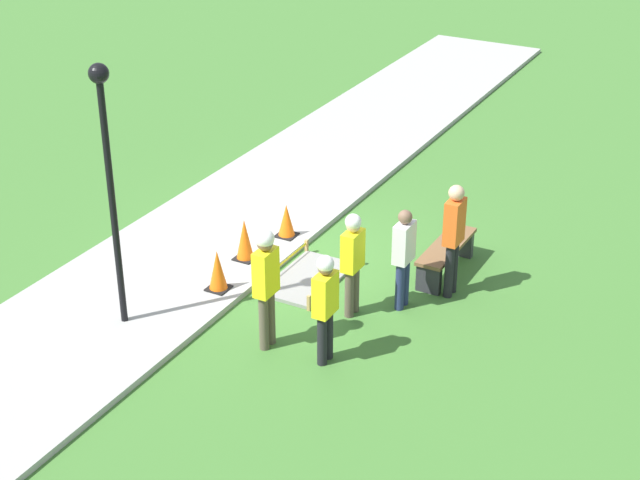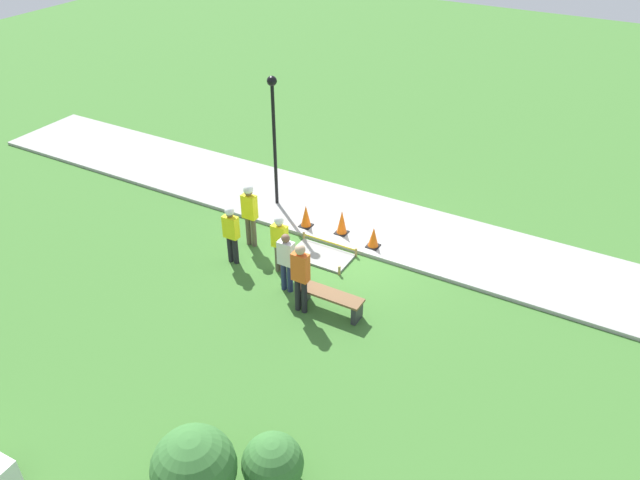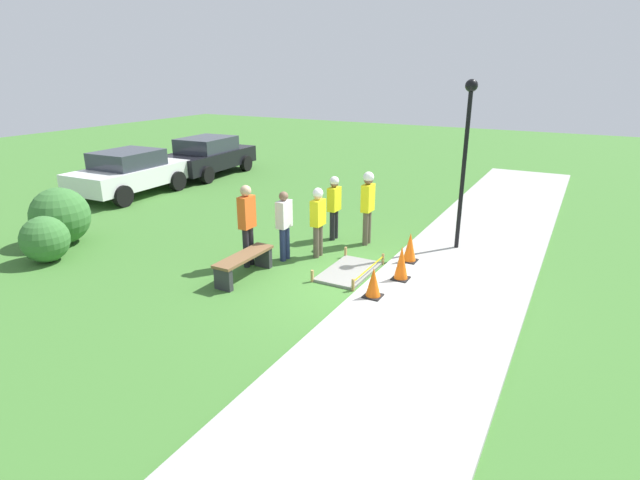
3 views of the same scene
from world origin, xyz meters
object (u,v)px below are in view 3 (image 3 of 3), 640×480
at_px(worker_supervisor, 368,201).
at_px(worker_trainee, 318,217).
at_px(bystander_in_gray_shirt, 284,222).
at_px(lamppost_near, 466,141).
at_px(parked_car_white, 129,172).
at_px(traffic_cone_sidewalk_edge, 410,247).
at_px(park_bench, 244,262).
at_px(traffic_cone_far_patch, 401,263).
at_px(bystander_in_orange_shirt, 247,220).
at_px(traffic_cone_near_patch, 373,283).
at_px(worker_assistant, 334,203).
at_px(parked_car_black, 207,156).

distance_m(worker_supervisor, worker_trainee, 1.53).
relative_size(bystander_in_gray_shirt, lamppost_near, 0.42).
xyz_separation_m(bystander_in_gray_shirt, parked_car_white, (2.74, 8.14, -0.11)).
relative_size(traffic_cone_sidewalk_edge, park_bench, 0.42).
height_order(park_bench, parked_car_white, parked_car_white).
relative_size(traffic_cone_far_patch, bystander_in_orange_shirt, 0.39).
height_order(bystander_in_orange_shirt, parked_car_white, bystander_in_orange_shirt).
xyz_separation_m(traffic_cone_near_patch, worker_assistant, (2.95, 2.34, 0.59)).
distance_m(worker_trainee, parked_car_white, 8.99).
bearing_deg(worker_trainee, traffic_cone_near_patch, -127.92).
height_order(worker_trainee, parked_car_black, worker_trainee).
height_order(bystander_in_orange_shirt, bystander_in_gray_shirt, bystander_in_orange_shirt).
bearing_deg(traffic_cone_far_patch, bystander_in_orange_shirt, 101.69).
xyz_separation_m(worker_trainee, lamppost_near, (1.93, -2.81, 1.69)).
xyz_separation_m(traffic_cone_near_patch, traffic_cone_sidewalk_edge, (2.12, -0.01, 0.04)).
bearing_deg(traffic_cone_near_patch, worker_supervisor, 25.48).
bearing_deg(traffic_cone_near_patch, traffic_cone_far_patch, -9.59).
bearing_deg(worker_assistant, bystander_in_gray_shirt, 169.98).
height_order(worker_assistant, bystander_in_gray_shirt, worker_assistant).
height_order(worker_assistant, worker_trainee, worker_trainee).
height_order(lamppost_near, parked_car_white, lamppost_near).
xyz_separation_m(traffic_cone_far_patch, worker_trainee, (0.57, 2.27, 0.53)).
bearing_deg(traffic_cone_near_patch, parked_car_white, 70.58).
height_order(park_bench, parked_car_black, parked_car_black).
relative_size(traffic_cone_near_patch, traffic_cone_sidewalk_edge, 0.88).
relative_size(traffic_cone_near_patch, worker_trainee, 0.36).
bearing_deg(park_bench, bystander_in_gray_shirt, -8.19).
relative_size(parked_car_black, parked_car_white, 1.08).
distance_m(traffic_cone_far_patch, park_bench, 3.31).
bearing_deg(lamppost_near, worker_supervisor, 104.59).
bearing_deg(lamppost_near, park_bench, 136.73).
height_order(bystander_in_orange_shirt, parked_car_black, bystander_in_orange_shirt).
bearing_deg(worker_trainee, traffic_cone_sidewalk_edge, -76.94).
relative_size(lamppost_near, parked_car_white, 0.95).
bearing_deg(traffic_cone_far_patch, worker_assistant, 53.11).
bearing_deg(park_bench, lamppost_near, -43.27).
relative_size(traffic_cone_near_patch, worker_assistant, 0.36).
bearing_deg(parked_car_white, bystander_in_gray_shirt, -110.30).
distance_m(park_bench, bystander_in_gray_shirt, 1.44).
distance_m(park_bench, worker_assistant, 3.29).
height_order(worker_supervisor, worker_trainee, worker_supervisor).
distance_m(worker_assistant, parked_car_white, 8.52).
bearing_deg(parked_car_white, parked_car_black, -2.66).
xyz_separation_m(traffic_cone_near_patch, bystander_in_gray_shirt, (1.08, 2.68, 0.53)).
height_order(traffic_cone_sidewalk_edge, parked_car_black, parked_car_black).
relative_size(park_bench, worker_assistant, 0.97).
bearing_deg(lamppost_near, bystander_in_gray_shirt, 126.26).
height_order(park_bench, worker_trainee, worker_trainee).
distance_m(traffic_cone_far_patch, lamppost_near, 3.39).
height_order(traffic_cone_sidewalk_edge, worker_supervisor, worker_supervisor).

